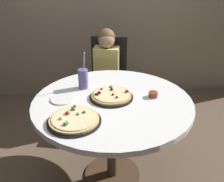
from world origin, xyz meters
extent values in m
plane|color=brown|center=(0.00, 0.00, 0.00)|extent=(8.00, 8.00, 0.00)
cylinder|color=white|center=(0.00, 0.00, 0.73)|extent=(1.20, 1.20, 0.04)
cylinder|color=#4C3826|center=(0.00, 0.00, 0.36)|extent=(0.09, 0.09, 0.69)
cylinder|color=#4C3826|center=(0.00, 0.00, 0.01)|extent=(0.48, 0.48, 0.02)
cube|color=black|center=(0.00, 0.90, 0.43)|extent=(0.47, 0.47, 0.04)
cube|color=black|center=(0.04, 1.07, 0.69)|extent=(0.40, 0.12, 0.52)
cylinder|color=black|center=(-0.20, 0.77, 0.21)|extent=(0.04, 0.04, 0.41)
cylinder|color=black|center=(0.13, 0.70, 0.21)|extent=(0.04, 0.04, 0.41)
cylinder|color=black|center=(-0.13, 1.10, 0.21)|extent=(0.04, 0.04, 0.41)
cylinder|color=black|center=(0.20, 1.03, 0.21)|extent=(0.04, 0.04, 0.41)
cube|color=#3F4766|center=(-0.03, 0.74, 0.23)|extent=(0.30, 0.36, 0.45)
cube|color=#D8CC66|center=(0.00, 0.88, 0.67)|extent=(0.29, 0.21, 0.44)
sphere|color=tan|center=(0.00, 0.88, 0.97)|extent=(0.17, 0.17, 0.17)
sphere|color=brown|center=(0.00, 0.90, 0.99)|extent=(0.18, 0.18, 0.18)
cylinder|color=black|center=(-0.01, 0.04, 0.76)|extent=(0.33, 0.33, 0.01)
cylinder|color=tan|center=(-0.01, 0.04, 0.77)|extent=(0.30, 0.30, 0.02)
cylinder|color=beige|center=(-0.01, 0.04, 0.78)|extent=(0.27, 0.27, 0.01)
sphere|color=#B2231E|center=(0.03, -0.03, 0.79)|extent=(0.02, 0.02, 0.02)
sphere|color=#B2231E|center=(0.12, 0.06, 0.79)|extent=(0.03, 0.03, 0.03)
sphere|color=black|center=(-0.10, 0.04, 0.79)|extent=(0.03, 0.03, 0.03)
sphere|color=#B2231E|center=(0.01, 0.01, 0.79)|extent=(0.02, 0.02, 0.02)
sphere|color=#B2231E|center=(-0.08, 0.11, 0.79)|extent=(0.02, 0.02, 0.02)
sphere|color=black|center=(-0.12, 0.03, 0.79)|extent=(0.02, 0.02, 0.02)
sphere|color=black|center=(0.00, 0.10, 0.79)|extent=(0.02, 0.02, 0.02)
sphere|color=#B2231E|center=(-0.11, 0.02, 0.79)|extent=(0.02, 0.02, 0.02)
sphere|color=#387F33|center=(0.00, 0.15, 0.79)|extent=(0.03, 0.03, 0.03)
cylinder|color=black|center=(-0.27, -0.28, 0.76)|extent=(0.35, 0.35, 0.01)
cylinder|color=#D8B266|center=(-0.27, -0.28, 0.77)|extent=(0.32, 0.32, 0.02)
cylinder|color=beige|center=(-0.27, -0.28, 0.78)|extent=(0.29, 0.29, 0.01)
sphere|color=#387F33|center=(-0.31, -0.36, 0.79)|extent=(0.03, 0.03, 0.03)
sphere|color=#387F33|center=(-0.28, -0.18, 0.79)|extent=(0.03, 0.03, 0.03)
sphere|color=#B2231E|center=(-0.31, -0.24, 0.79)|extent=(0.03, 0.03, 0.03)
sphere|color=#387F33|center=(-0.24, -0.25, 0.79)|extent=(0.02, 0.02, 0.02)
sphere|color=#387F33|center=(-0.20, -0.23, 0.79)|extent=(0.02, 0.02, 0.02)
sphere|color=#B2231E|center=(-0.27, -0.15, 0.79)|extent=(0.02, 0.02, 0.02)
sphere|color=beige|center=(-0.30, -0.34, 0.79)|extent=(0.03, 0.03, 0.03)
sphere|color=beige|center=(-0.35, -0.29, 0.79)|extent=(0.03, 0.03, 0.03)
cylinder|color=#6659A5|center=(-0.22, 0.23, 0.83)|extent=(0.08, 0.08, 0.16)
cylinder|color=white|center=(-0.21, 0.23, 0.95)|extent=(0.03, 0.03, 0.22)
cylinder|color=brown|center=(0.31, 0.03, 0.77)|extent=(0.07, 0.07, 0.04)
cylinder|color=white|center=(-0.37, 0.03, 0.76)|extent=(0.18, 0.18, 0.01)
camera|label=1|loc=(-0.12, -1.67, 1.66)|focal=40.87mm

